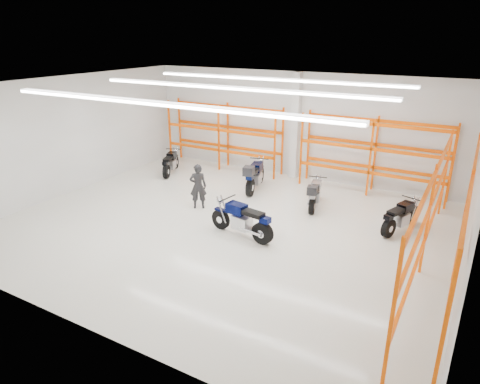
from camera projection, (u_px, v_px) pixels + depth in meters
The scene contains 12 objects.
ground at pixel (225, 225), 14.19m from camera, with size 14.00×14.00×0.00m, color beige.
room_shell at pixel (224, 127), 13.07m from camera, with size 14.02×12.02×4.51m.
motorcycle_main at pixel (244, 221), 13.17m from camera, with size 2.34×0.85×1.15m.
motorcycle_back_a at pixel (170, 164), 19.18m from camera, with size 0.96×1.98×1.02m.
motorcycle_back_b at pixel (254, 176), 17.05m from camera, with size 0.97×2.44×1.26m.
motorcycle_back_c at pixel (314, 195), 15.37m from camera, with size 0.82×2.11×1.09m.
motorcycle_back_d at pixel (400, 218), 13.56m from camera, with size 0.96×1.98×1.01m.
standing_man at pixel (198, 186), 15.28m from camera, with size 0.61×0.40×1.66m, color black.
structural_column at pixel (295, 126), 18.15m from camera, with size 0.32×0.32×4.50m, color white.
pallet_racking_back_left at pixel (223, 130), 19.61m from camera, with size 5.67×0.87×3.00m.
pallet_racking_back_right at pixel (373, 149), 16.47m from camera, with size 5.67×0.87×3.00m.
pallet_racking_side at pixel (447, 212), 10.57m from camera, with size 0.87×9.07×3.00m.
Camera 1 is at (6.80, -10.99, 5.98)m, focal length 32.00 mm.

